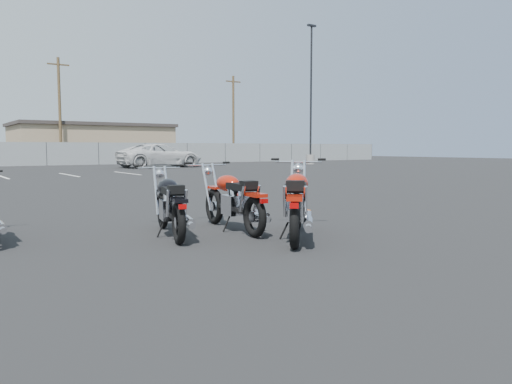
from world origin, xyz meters
TOP-DOWN VIEW (x-y plane):
  - ground at (0.00, 0.00)m, footprint 120.00×120.00m
  - motorcycle_second_black at (-1.07, 1.07)m, footprint 1.03×2.17m
  - motorcycle_third_red at (0.00, 0.97)m, footprint 0.87×2.25m
  - motorcycle_rear_red at (0.40, -0.20)m, footprint 1.91×2.13m
  - training_cone_near at (2.62, 2.37)m, footprint 0.26×0.26m
  - light_pole_east at (22.96, 26.04)m, footprint 0.80×0.70m
  - tan_building_east at (10.00, 44.00)m, footprint 14.40×9.40m
  - utility_pole_c at (6.00, 39.00)m, footprint 1.80×0.24m
  - utility_pole_d at (24.00, 40.00)m, footprint 1.80×0.24m
  - white_van at (9.77, 26.64)m, footprint 3.05×6.93m

SIDE VIEW (x-z plane):
  - ground at x=0.00m, z-range 0.00..0.00m
  - training_cone_near at x=2.62m, z-range 0.00..0.30m
  - motorcycle_second_black at x=-1.07m, z-range -0.05..1.02m
  - motorcycle_third_red at x=0.00m, z-range -0.05..1.05m
  - motorcycle_rear_red at x=0.40m, z-range -0.05..1.13m
  - white_van at x=9.77m, z-range 0.00..2.59m
  - tan_building_east at x=10.00m, z-range 0.01..3.71m
  - light_pole_east at x=22.96m, z-range -2.64..8.76m
  - utility_pole_c at x=6.00m, z-range 0.19..9.19m
  - utility_pole_d at x=24.00m, z-range 0.19..9.19m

